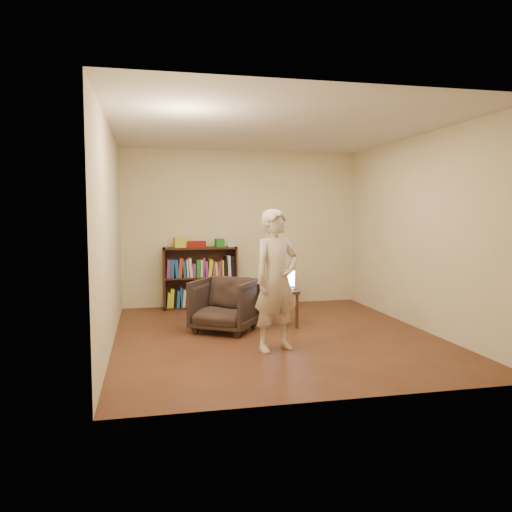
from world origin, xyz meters
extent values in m
plane|color=#402214|center=(0.00, 0.00, 0.00)|extent=(4.50, 4.50, 0.00)
plane|color=silver|center=(0.00, 0.00, 2.60)|extent=(4.50, 4.50, 0.00)
plane|color=beige|center=(0.00, 2.25, 1.30)|extent=(4.00, 0.00, 4.00)
plane|color=beige|center=(-2.00, 0.00, 1.30)|extent=(0.00, 4.50, 4.50)
plane|color=beige|center=(2.00, 0.00, 1.30)|extent=(0.00, 4.50, 4.50)
cube|color=black|center=(-1.32, 2.08, 0.50)|extent=(0.03, 0.30, 1.00)
cube|color=black|center=(-0.15, 2.08, 0.50)|extent=(0.03, 0.30, 1.00)
cube|color=black|center=(-0.74, 2.22, 0.50)|extent=(1.20, 0.02, 1.00)
cube|color=black|center=(-0.74, 2.08, 0.01)|extent=(1.20, 0.30, 0.03)
cube|color=black|center=(-0.74, 2.08, 0.50)|extent=(1.14, 0.30, 0.03)
cube|color=black|center=(-0.74, 2.08, 0.98)|extent=(1.20, 0.30, 0.03)
cube|color=gold|center=(-1.06, 2.10, 1.08)|extent=(0.22, 0.18, 0.16)
cube|color=maroon|center=(-0.79, 2.10, 1.05)|extent=(0.33, 0.26, 0.10)
cube|color=#207921|center=(-0.41, 2.10, 1.07)|extent=(0.15, 0.15, 0.14)
cube|color=beige|center=(-0.22, 2.08, 1.04)|extent=(0.11, 0.11, 0.08)
cube|color=tan|center=(0.66, 1.93, 0.49)|extent=(0.35, 0.35, 0.04)
cylinder|color=tan|center=(0.52, 1.79, 0.24)|extent=(0.03, 0.03, 0.47)
cylinder|color=tan|center=(0.80, 1.79, 0.24)|extent=(0.03, 0.03, 0.47)
cylinder|color=tan|center=(0.52, 2.07, 0.24)|extent=(0.03, 0.03, 0.47)
cylinder|color=tan|center=(0.80, 2.07, 0.24)|extent=(0.03, 0.03, 0.47)
imported|color=#2D221E|center=(-0.59, 0.37, 0.35)|extent=(1.04, 1.05, 0.70)
cube|color=#321810|center=(0.17, 0.53, 0.49)|extent=(0.50, 0.50, 0.04)
cylinder|color=#321810|center=(-0.05, 0.32, 0.23)|extent=(0.04, 0.04, 0.46)
cylinder|color=#321810|center=(0.39, 0.32, 0.23)|extent=(0.04, 0.04, 0.46)
cylinder|color=#321810|center=(-0.05, 0.75, 0.23)|extent=(0.04, 0.04, 0.46)
cylinder|color=#321810|center=(0.39, 0.75, 0.23)|extent=(0.04, 0.04, 0.46)
cube|color=#B4B4B9|center=(0.19, 0.50, 0.52)|extent=(0.45, 0.45, 0.02)
cube|color=black|center=(0.19, 0.50, 0.53)|extent=(0.33, 0.33, 0.00)
cube|color=#B4B4B9|center=(0.29, 0.60, 0.66)|extent=(0.27, 0.28, 0.26)
cube|color=#B6D0FF|center=(0.29, 0.60, 0.66)|extent=(0.24, 0.24, 0.22)
imported|color=beige|center=(-0.16, -0.65, 0.80)|extent=(0.69, 0.57, 1.60)
camera|label=1|loc=(-1.57, -6.06, 1.57)|focal=35.00mm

